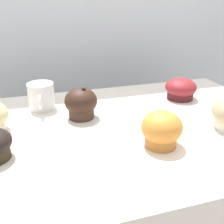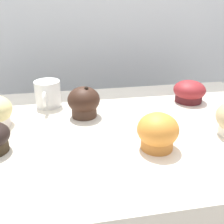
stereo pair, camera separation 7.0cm
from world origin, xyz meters
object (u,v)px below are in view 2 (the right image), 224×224
Objects in this scene: muffin_back_left at (84,102)px; muffin_back_center at (158,132)px; muffin_back_right at (189,92)px; coffee_cup at (48,93)px.

muffin_back_center is at bearing -53.83° from muffin_back_left.
muffin_back_right is 0.87× the size of coffee_cup.
muffin_back_center is (0.15, -0.21, -0.00)m from muffin_back_left.
coffee_cup is at bearing 174.60° from muffin_back_right.
coffee_cup reaches higher than muffin_back_right.
muffin_back_left is at bearing -171.24° from muffin_back_right.
muffin_back_left reaches higher than muffin_back_right.
muffin_back_right is (0.36, 0.06, -0.01)m from muffin_back_left.
muffin_back_right is at bearing -5.40° from coffee_cup.
muffin_back_left is 0.26m from muffin_back_center.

